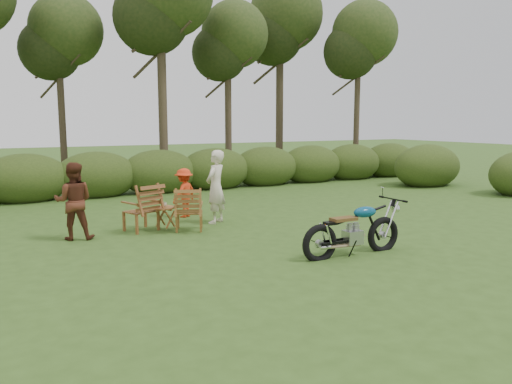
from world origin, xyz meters
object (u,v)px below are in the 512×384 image
lawn_chair_left (142,231)px  cup (164,205)px  side_table (165,218)px  adult_a (216,223)px  adult_b (76,239)px  child (185,217)px  motorcycle (352,255)px  lawn_chair_right (189,230)px

lawn_chair_left → cup: cup is taller
side_table → adult_a: size_ratio=0.30×
adult_b → child: adult_b is taller
side_table → adult_b: adult_b is taller
adult_b → motorcycle: bearing=156.3°
cup → adult_b: size_ratio=0.08×
lawn_chair_right → cup: 0.77m
lawn_chair_right → adult_a: adult_a is taller
cup → adult_b: adult_b is taller
lawn_chair_left → adult_b: (-1.36, -0.13, 0.00)m
adult_a → lawn_chair_right: bearing=-9.9°
adult_a → child: (-0.39, 1.03, 0.00)m
adult_a → child: size_ratio=1.41×
adult_a → adult_b: bearing=-36.1°
motorcycle → adult_b: bearing=140.2°
side_table → child: bearing=53.9°
adult_b → lawn_chair_left: bearing=-157.5°
motorcycle → side_table: (-2.25, 3.47, 0.25)m
lawn_chair_left → child: size_ratio=0.85×
side_table → child: 1.49m
motorcycle → lawn_chair_left: 4.55m
lawn_chair_right → side_table: size_ratio=1.86×
motorcycle → adult_a: bearing=106.2°
cup → adult_a: 1.38m
lawn_chair_left → side_table: lawn_chair_left is taller
motorcycle → child: bearing=107.4°
child → adult_a: bearing=77.0°
adult_a → child: bearing=-107.8°
motorcycle → adult_b: (-4.09, 3.51, 0.00)m
lawn_chair_left → side_table: (0.48, -0.17, 0.25)m
side_table → adult_b: size_ratio=0.33×
child → side_table: bearing=20.3°
side_table → lawn_chair_left: bearing=160.6°
lawn_chair_right → cup: bearing=-12.5°
lawn_chair_right → adult_b: size_ratio=0.61×
side_table → adult_a: bearing=7.2°
motorcycle → child: 4.86m
lawn_chair_right → child: 1.53m
side_table → motorcycle: bearing=-57.0°
lawn_chair_right → child: size_ratio=0.78×
motorcycle → side_table: bearing=123.8°
lawn_chair_right → lawn_chair_left: 1.02m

